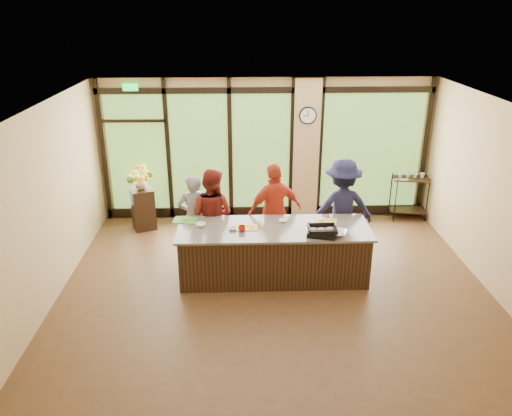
{
  "coord_description": "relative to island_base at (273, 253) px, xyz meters",
  "views": [
    {
      "loc": [
        -0.55,
        -7.21,
        4.36
      ],
      "look_at": [
        -0.29,
        0.4,
        1.24
      ],
      "focal_mm": 35.0,
      "sensor_mm": 36.0,
      "label": 1
    }
  ],
  "objects": [
    {
      "name": "bar_cart",
      "position": [
        3.1,
        2.45,
        0.17
      ],
      "size": [
        0.82,
        0.56,
        1.03
      ],
      "rotation": [
        0.0,
        0.0,
        -0.19
      ],
      "color": "black",
      "rests_on": "floor"
    },
    {
      "name": "cutting_board_center",
      "position": [
        -0.45,
        0.01,
        0.49
      ],
      "size": [
        0.36,
        0.27,
        0.01
      ],
      "primitive_type": "cube",
      "rotation": [
        0.0,
        0.0,
        -0.01
      ],
      "color": "yellow",
      "rests_on": "countertop"
    },
    {
      "name": "cook_midleft",
      "position": [
        -1.06,
        0.74,
        0.42
      ],
      "size": [
        1.03,
        0.94,
        1.71
      ],
      "primitive_type": "imported",
      "rotation": [
        0.0,
        0.0,
        2.71
      ],
      "color": "maroon",
      "rests_on": "floor"
    },
    {
      "name": "flower_vase",
      "position": [
        -2.56,
        2.1,
        0.54
      ],
      "size": [
        0.3,
        0.3,
        0.25
      ],
      "primitive_type": "imported",
      "rotation": [
        0.0,
        0.0,
        0.29
      ],
      "color": "olive",
      "rests_on": "flower_stand"
    },
    {
      "name": "mixing_bowl",
      "position": [
        0.99,
        -0.34,
        0.52
      ],
      "size": [
        0.4,
        0.4,
        0.08
      ],
      "primitive_type": "imported",
      "rotation": [
        0.0,
        0.0,
        -0.29
      ],
      "color": "silver",
      "rests_on": "countertop"
    },
    {
      "name": "ceiling",
      "position": [
        0.0,
        -0.3,
        2.56
      ],
      "size": [
        7.0,
        7.0,
        0.0
      ],
      "primitive_type": "plane",
      "rotation": [
        3.14,
        0.0,
        0.0
      ],
      "color": "silver",
      "rests_on": "back_wall"
    },
    {
      "name": "cutting_board_right",
      "position": [
        0.9,
        0.21,
        0.49
      ],
      "size": [
        0.42,
        0.35,
        0.01
      ],
      "primitive_type": "cube",
      "rotation": [
        0.0,
        0.0,
        -0.2
      ],
      "color": "yellow",
      "rests_on": "countertop"
    },
    {
      "name": "prep_bowl_mid",
      "position": [
        -0.68,
        -0.06,
        0.5
      ],
      "size": [
        0.17,
        0.17,
        0.04
      ],
      "primitive_type": "imported",
      "rotation": [
        0.0,
        0.0,
        0.4
      ],
      "color": "white",
      "rests_on": "countertop"
    },
    {
      "name": "prep_bowl_near",
      "position": [
        -1.21,
        0.1,
        0.51
      ],
      "size": [
        0.2,
        0.2,
        0.05
      ],
      "primitive_type": "imported",
      "rotation": [
        0.0,
        0.0,
        0.2
      ],
      "color": "white",
      "rests_on": "countertop"
    },
    {
      "name": "right_wall",
      "position": [
        3.5,
        -0.3,
        1.06
      ],
      "size": [
        0.0,
        6.0,
        6.0
      ],
      "primitive_type": "plane",
      "rotation": [
        1.57,
        0.0,
        -1.57
      ],
      "color": "tan",
      "rests_on": "floor"
    },
    {
      "name": "roasting_pan",
      "position": [
        0.75,
        -0.32,
        0.52
      ],
      "size": [
        0.52,
        0.46,
        0.08
      ],
      "primitive_type": "cube",
      "rotation": [
        0.0,
        0.0,
        -0.3
      ],
      "color": "black",
      "rests_on": "countertop"
    },
    {
      "name": "back_wall",
      "position": [
        0.0,
        2.7,
        1.06
      ],
      "size": [
        7.0,
        0.0,
        7.0
      ],
      "primitive_type": "plane",
      "rotation": [
        1.57,
        0.0,
        0.0
      ],
      "color": "tan",
      "rests_on": "floor"
    },
    {
      "name": "wall_clock",
      "position": [
        0.85,
        2.57,
        1.81
      ],
      "size": [
        0.36,
        0.04,
        0.36
      ],
      "color": "black",
      "rests_on": "window_wall"
    },
    {
      "name": "left_wall",
      "position": [
        -3.5,
        -0.3,
        1.06
      ],
      "size": [
        0.0,
        6.0,
        6.0
      ],
      "primitive_type": "plane",
      "rotation": [
        1.57,
        0.0,
        1.57
      ],
      "color": "tan",
      "rests_on": "floor"
    },
    {
      "name": "cook_right",
      "position": [
        1.29,
        0.83,
        0.48
      ],
      "size": [
        1.25,
        0.81,
        1.83
      ],
      "primitive_type": "imported",
      "rotation": [
        0.0,
        0.0,
        3.25
      ],
      "color": "#191836",
      "rests_on": "floor"
    },
    {
      "name": "flower_stand",
      "position": [
        -2.56,
        2.1,
        -0.01
      ],
      "size": [
        0.56,
        0.56,
        0.86
      ],
      "primitive_type": "cube",
      "rotation": [
        0.0,
        0.0,
        0.38
      ],
      "color": "black",
      "rests_on": "floor"
    },
    {
      "name": "red_ramekin",
      "position": [
        -0.53,
        -0.12,
        0.53
      ],
      "size": [
        0.14,
        0.14,
        0.09
      ],
      "primitive_type": "imported",
      "rotation": [
        0.0,
        0.0,
        0.21
      ],
      "color": "#9F160F",
      "rests_on": "countertop"
    },
    {
      "name": "prep_bowl_far",
      "position": [
        0.18,
        0.24,
        0.5
      ],
      "size": [
        0.15,
        0.15,
        0.04
      ],
      "primitive_type": "imported",
      "rotation": [
        0.0,
        0.0,
        -0.01
      ],
      "color": "white",
      "rests_on": "countertop"
    },
    {
      "name": "island_base",
      "position": [
        0.0,
        0.0,
        0.0
      ],
      "size": [
        3.1,
        1.0,
        0.88
      ],
      "primitive_type": "cube",
      "color": "black",
      "rests_on": "floor"
    },
    {
      "name": "cook_left",
      "position": [
        -1.39,
        0.79,
        0.36
      ],
      "size": [
        0.63,
        0.46,
        1.59
      ],
      "primitive_type": "imported",
      "rotation": [
        0.0,
        0.0,
        3.29
      ],
      "color": "gray",
      "rests_on": "floor"
    },
    {
      "name": "countertop",
      "position": [
        0.0,
        0.0,
        0.46
      ],
      "size": [
        3.2,
        1.1,
        0.04
      ],
      "primitive_type": "cube",
      "color": "slate",
      "rests_on": "island_base"
    },
    {
      "name": "cutting_board_left",
      "position": [
        -1.5,
        0.35,
        0.49
      ],
      "size": [
        0.44,
        0.36,
        0.01
      ],
      "primitive_type": "cube",
      "rotation": [
        0.0,
        0.0,
        -0.15
      ],
      "color": "#439536",
      "rests_on": "countertop"
    },
    {
      "name": "window_wall",
      "position": [
        0.16,
        2.65,
        0.95
      ],
      "size": [
        6.9,
        0.12,
        3.0
      ],
      "color": "tan",
      "rests_on": "floor"
    },
    {
      "name": "cook_midright",
      "position": [
        0.07,
        0.76,
        0.45
      ],
      "size": [
        1.13,
        0.78,
        1.78
      ],
      "primitive_type": "imported",
      "rotation": [
        0.0,
        0.0,
        3.51
      ],
      "color": "#B7331C",
      "rests_on": "floor"
    },
    {
      "name": "floor",
      "position": [
        0.0,
        -0.3,
        -0.44
      ],
      "size": [
        7.0,
        7.0,
        0.0
      ],
      "primitive_type": "plane",
      "color": "#4E301B",
      "rests_on": "ground"
    }
  ]
}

